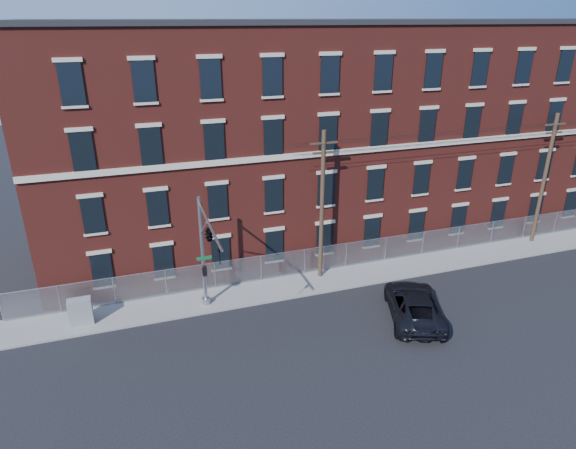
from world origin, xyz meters
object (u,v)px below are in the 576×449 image
(utility_pole_near, at_px, (322,204))
(utility_cabinet, at_px, (81,312))
(traffic_signal_mast, at_px, (208,241))
(pickup_truck, at_px, (414,304))

(utility_pole_near, distance_m, utility_cabinet, 15.80)
(traffic_signal_mast, xyz_separation_m, pickup_truck, (11.40, -2.84, -4.54))
(utility_cabinet, bearing_deg, utility_pole_near, 2.84)
(utility_pole_near, bearing_deg, traffic_signal_mast, -156.86)
(pickup_truck, bearing_deg, traffic_signal_mast, 6.72)
(traffic_signal_mast, distance_m, pickup_truck, 12.59)
(pickup_truck, xyz_separation_m, utility_cabinet, (-18.53, 5.29, 0.07))
(utility_pole_near, bearing_deg, utility_cabinet, -176.34)
(utility_pole_near, relative_size, utility_cabinet, 6.25)
(pickup_truck, bearing_deg, utility_cabinet, 4.78)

